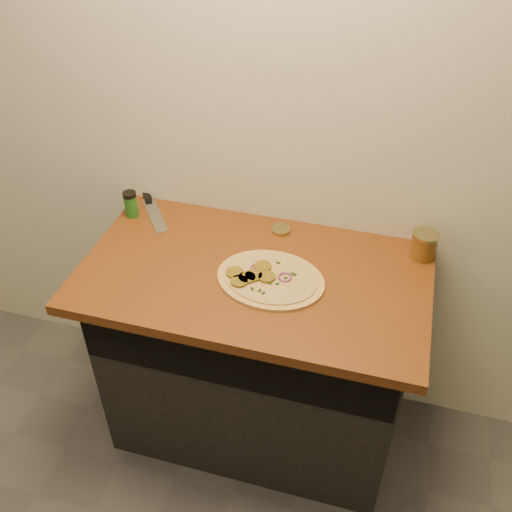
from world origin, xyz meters
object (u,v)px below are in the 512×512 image
(chefs_knife, at_px, (150,203))
(spice_shaker, at_px, (131,204))
(pizza, at_px, (269,278))
(salsa_jar, at_px, (424,245))

(chefs_knife, bearing_deg, spice_shaker, -109.48)
(pizza, distance_m, spice_shaker, 0.65)
(spice_shaker, bearing_deg, chefs_knife, 70.52)
(pizza, relative_size, spice_shaker, 3.87)
(pizza, xyz_separation_m, spice_shaker, (-0.61, 0.23, 0.04))
(pizza, height_order, spice_shaker, spice_shaker)
(salsa_jar, relative_size, spice_shaker, 0.97)
(chefs_knife, bearing_deg, salsa_jar, -2.58)
(pizza, height_order, chefs_knife, pizza)
(chefs_knife, bearing_deg, pizza, -29.06)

